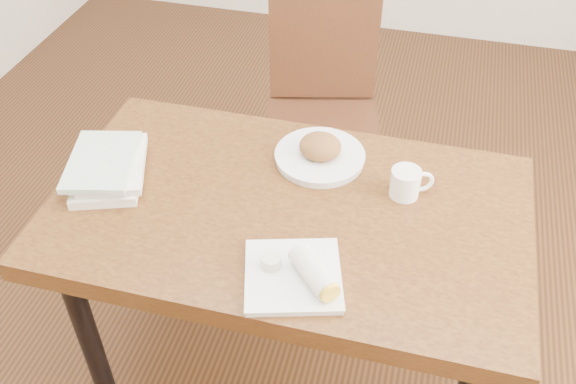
% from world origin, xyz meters
% --- Properties ---
extents(ground, '(4.00, 5.00, 0.01)m').
position_xyz_m(ground, '(0.00, 0.00, -0.01)').
color(ground, '#472814').
rests_on(ground, ground).
extents(table, '(1.24, 0.74, 0.75)m').
position_xyz_m(table, '(0.00, 0.00, 0.66)').
color(table, brown).
rests_on(table, ground).
extents(chair_far, '(0.51, 0.51, 0.95)m').
position_xyz_m(chair_far, '(-0.08, 0.80, 0.55)').
color(chair_far, '#4C2615').
rests_on(chair_far, ground).
extents(plate_scone, '(0.25, 0.25, 0.08)m').
position_xyz_m(plate_scone, '(0.04, 0.21, 0.78)').
color(plate_scone, white).
rests_on(plate_scone, table).
extents(coffee_mug, '(0.11, 0.08, 0.08)m').
position_xyz_m(coffee_mug, '(0.29, 0.12, 0.79)').
color(coffee_mug, white).
rests_on(coffee_mug, table).
extents(plate_burrito, '(0.27, 0.27, 0.07)m').
position_xyz_m(plate_burrito, '(0.09, -0.24, 0.77)').
color(plate_burrito, white).
rests_on(plate_burrito, table).
extents(book_stack, '(0.26, 0.30, 0.07)m').
position_xyz_m(book_stack, '(-0.50, -0.01, 0.78)').
color(book_stack, white).
rests_on(book_stack, table).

